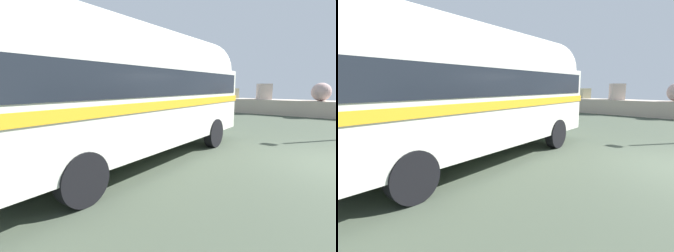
% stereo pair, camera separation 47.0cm
% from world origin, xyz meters
% --- Properties ---
extents(vintage_coach, '(2.91, 8.71, 3.70)m').
position_xyz_m(vintage_coach, '(-4.56, -2.97, 2.05)').
color(vintage_coach, black).
rests_on(vintage_coach, ground).
extents(second_coach, '(3.09, 8.75, 3.70)m').
position_xyz_m(second_coach, '(-8.67, -1.67, 2.05)').
color(second_coach, black).
rests_on(second_coach, ground).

